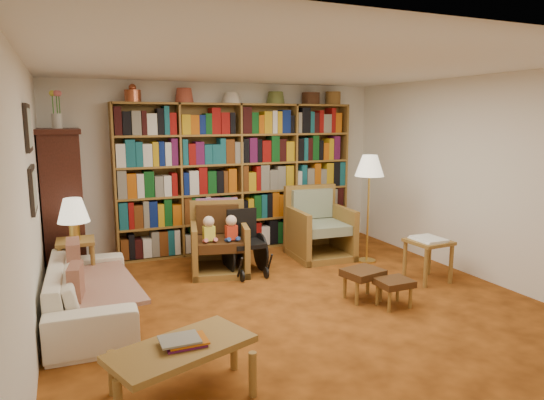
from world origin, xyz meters
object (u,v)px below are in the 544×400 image
side_table_papers (428,247)px  footstool_a (363,275)px  armchair_sage (317,230)px  floor_lamp (369,170)px  coffee_table (181,351)px  wheelchair (245,244)px  footstool_b (394,284)px  side_table_lamp (76,254)px  armchair_leather (217,243)px  sofa (90,291)px

side_table_papers → footstool_a: (-1.09, -0.22, -0.15)m
armchair_sage → side_table_papers: bearing=-64.7°
floor_lamp → armchair_sage: bearing=131.8°
side_table_papers → coffee_table: bearing=-158.8°
wheelchair → side_table_papers: size_ratio=1.51×
wheelchair → footstool_a: 1.66m
wheelchair → coffee_table: wheelchair is taller
wheelchair → side_table_papers: bearing=-31.4°
wheelchair → footstool_a: bearing=-58.7°
side_table_papers → footstool_b: bearing=-149.6°
side_table_lamp → armchair_sage: armchair_sage is taller
armchair_leather → wheelchair: armchair_leather is taller
armchair_leather → coffee_table: (-1.09, -2.72, -0.04)m
armchair_leather → footstool_b: size_ratio=2.58×
sofa → side_table_papers: sofa is taller
side_table_papers → coffee_table: (-3.35, -1.30, -0.09)m
footstool_b → sofa: bearing=162.1°
armchair_sage → coffee_table: armchair_sage is taller
armchair_leather → wheelchair: bearing=-36.5°
armchair_leather → wheelchair: 0.38m
floor_lamp → coffee_table: bearing=-143.9°
floor_lamp → wheelchair: bearing=172.8°
armchair_leather → footstool_b: bearing=-55.2°
footstool_b → footstool_a: bearing=121.3°
sofa → coffee_table: 1.81m
footstool_b → coffee_table: (-2.44, -0.77, 0.09)m
armchair_sage → wheelchair: size_ratio=1.22×
sofa → footstool_a: size_ratio=4.17×
footstool_a → coffee_table: size_ratio=0.41×
side_table_lamp → coffee_table: (0.63, -2.57, -0.12)m
armchair_leather → footstool_a: 2.02m
armchair_sage → footstool_a: (-0.37, -1.75, -0.10)m
armchair_leather → floor_lamp: floor_lamp is taller
sofa → armchair_leather: armchair_leather is taller
sofa → side_table_lamp: bearing=9.2°
side_table_lamp → armchair_leather: size_ratio=0.68×
sofa → armchair_leather: 1.90m
floor_lamp → coffee_table: floor_lamp is taller
armchair_sage → footstool_b: (-0.18, -2.06, -0.14)m
footstool_a → armchair_leather: bearing=125.4°
sofa → armchair_sage: bearing=-68.4°
footstool_b → armchair_sage: bearing=85.0°
wheelchair → floor_lamp: size_ratio=0.55×
sofa → footstool_a: sofa is taller
sofa → coffee_table: bearing=-160.7°
sofa → coffee_table: sofa is taller
side_table_lamp → sofa: bearing=-83.2°
wheelchair → armchair_sage: bearing=15.3°
sofa → armchair_leather: bearing=-56.2°
side_table_lamp → armchair_leather: armchair_leather is taller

